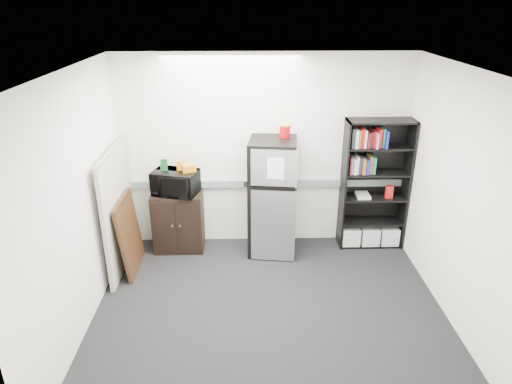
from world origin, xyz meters
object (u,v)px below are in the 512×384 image
(cubicle_partition, at_px, (118,210))
(microwave, at_px, (175,183))
(cabinet, at_px, (178,221))
(refrigerator, at_px, (272,197))
(bookshelf, at_px, (374,186))

(cubicle_partition, distance_m, microwave, 0.83)
(cubicle_partition, relative_size, cabinet, 1.89)
(refrigerator, bearing_deg, microwave, -175.49)
(cubicle_partition, xyz_separation_m, microwave, (0.69, 0.40, 0.21))
(bookshelf, xyz_separation_m, cabinet, (-2.74, -0.06, -0.48))
(bookshelf, relative_size, cubicle_partition, 1.14)
(refrigerator, bearing_deg, bookshelf, 13.08)
(microwave, bearing_deg, cubicle_partition, -134.19)
(refrigerator, bearing_deg, cubicle_partition, -163.00)
(cubicle_partition, bearing_deg, refrigerator, 9.68)
(microwave, bearing_deg, refrigerator, 12.55)
(bookshelf, relative_size, microwave, 3.15)
(cubicle_partition, height_order, microwave, cubicle_partition)
(microwave, bearing_deg, bookshelf, 17.04)
(bookshelf, height_order, cabinet, bookshelf)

